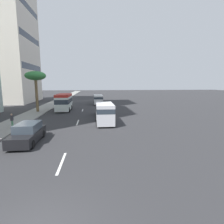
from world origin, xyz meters
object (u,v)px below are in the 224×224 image
(car_fourth, at_px, (102,111))
(palm_tree, at_px, (35,77))
(car_third, at_px, (28,133))
(van_second, at_px, (98,99))
(minibus_fifth, at_px, (64,102))
(van_lead, at_px, (105,112))
(pedestrian_mid_block, at_px, (12,120))

(car_fourth, relative_size, palm_tree, 0.61)
(car_third, distance_m, palm_tree, 17.92)
(van_second, xyz_separation_m, car_third, (-27.51, 6.82, -0.51))
(van_second, height_order, minibus_fifth, minibus_fifth)
(van_lead, xyz_separation_m, minibus_fifth, (11.47, 6.77, 0.24))
(minibus_fifth, bearing_deg, car_third, -0.77)
(car_fourth, height_order, pedestrian_mid_block, pedestrian_mid_block)
(van_lead, relative_size, minibus_fifth, 0.82)
(van_lead, relative_size, car_third, 1.04)
(van_second, height_order, car_third, van_second)
(pedestrian_mid_block, bearing_deg, van_second, 158.63)
(van_lead, height_order, van_second, van_lead)
(car_third, xyz_separation_m, pedestrian_mid_block, (5.07, 3.44, 0.21))
(car_third, height_order, pedestrian_mid_block, pedestrian_mid_block)
(van_lead, height_order, pedestrian_mid_block, van_lead)
(van_lead, distance_m, car_third, 9.51)
(minibus_fifth, distance_m, palm_tree, 6.34)
(car_third, bearing_deg, car_fourth, 150.43)
(car_third, relative_size, minibus_fifth, 0.79)
(car_third, bearing_deg, palm_tree, -166.05)
(van_lead, bearing_deg, car_third, 132.30)
(minibus_fifth, bearing_deg, pedestrian_mid_block, -16.08)
(pedestrian_mid_block, distance_m, palm_tree, 12.63)
(minibus_fifth, xyz_separation_m, pedestrian_mid_block, (-12.77, 3.68, -0.70))
(car_third, relative_size, palm_tree, 0.69)
(pedestrian_mid_block, relative_size, palm_tree, 0.22)
(car_fourth, distance_m, palm_tree, 13.07)
(van_lead, relative_size, palm_tree, 0.72)
(van_second, relative_size, minibus_fifth, 0.87)
(minibus_fifth, relative_size, palm_tree, 0.87)
(minibus_fifth, bearing_deg, palm_tree, -74.03)
(pedestrian_mid_block, height_order, palm_tree, palm_tree)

